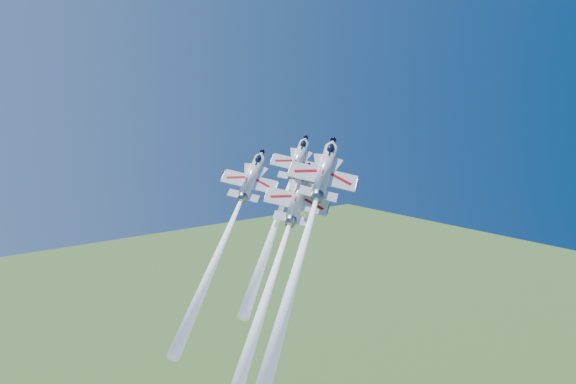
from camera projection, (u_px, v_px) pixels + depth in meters
jet_lead at (282, 205)px, 102.69m from camera, size 25.52×25.41×29.19m
jet_left at (229, 228)px, 97.37m from camera, size 26.28×26.18×30.10m
jet_right at (306, 237)px, 92.55m from camera, size 32.54×32.48×37.42m
jet_slot at (277, 263)px, 90.83m from camera, size 30.06×30.06×34.70m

